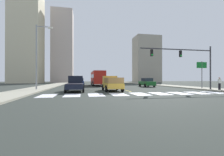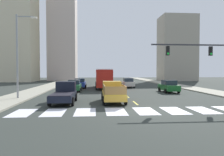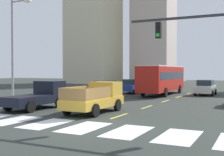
# 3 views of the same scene
# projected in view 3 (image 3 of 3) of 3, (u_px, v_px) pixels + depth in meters

# --- Properties ---
(ground_plane) EXTENTS (160.00, 160.00, 0.00)m
(ground_plane) POSITION_uv_depth(u_px,v_px,m) (85.00, 127.00, 14.26)
(ground_plane) COLOR #2D322D
(sidewalk_left) EXTENTS (3.75, 110.00, 0.15)m
(sidewalk_left) POSITION_uv_depth(u_px,v_px,m) (73.00, 93.00, 35.94)
(sidewalk_left) COLOR gray
(sidewalk_left) RESTS_ON ground
(crosswalk_stripe_2) EXTENTS (1.53, 3.10, 0.01)m
(crosswalk_stripe_2) POSITION_uv_depth(u_px,v_px,m) (14.00, 120.00, 16.24)
(crosswalk_stripe_2) COLOR silver
(crosswalk_stripe_2) RESTS_ON ground
(crosswalk_stripe_3) EXTENTS (1.53, 3.10, 0.01)m
(crosswalk_stripe_3) POSITION_uv_depth(u_px,v_px,m) (47.00, 124.00, 15.25)
(crosswalk_stripe_3) COLOR silver
(crosswalk_stripe_3) RESTS_ON ground
(crosswalk_stripe_4) EXTENTS (1.53, 3.10, 0.01)m
(crosswalk_stripe_4) POSITION_uv_depth(u_px,v_px,m) (85.00, 127.00, 14.26)
(crosswalk_stripe_4) COLOR silver
(crosswalk_stripe_4) RESTS_ON ground
(crosswalk_stripe_5) EXTENTS (1.53, 3.10, 0.01)m
(crosswalk_stripe_5) POSITION_uv_depth(u_px,v_px,m) (128.00, 131.00, 13.26)
(crosswalk_stripe_5) COLOR silver
(crosswalk_stripe_5) RESTS_ON ground
(crosswalk_stripe_6) EXTENTS (1.53, 3.10, 0.01)m
(crosswalk_stripe_6) POSITION_uv_depth(u_px,v_px,m) (179.00, 136.00, 12.27)
(crosswalk_stripe_6) COLOR silver
(crosswalk_stripe_6) RESTS_ON ground
(lane_dash_0) EXTENTS (0.16, 2.40, 0.01)m
(lane_dash_0) POSITION_uv_depth(u_px,v_px,m) (119.00, 116.00, 17.85)
(lane_dash_0) COLOR #DACE47
(lane_dash_0) RESTS_ON ground
(lane_dash_1) EXTENTS (0.16, 2.40, 0.01)m
(lane_dash_1) POSITION_uv_depth(u_px,v_px,m) (147.00, 107.00, 22.34)
(lane_dash_1) COLOR #DACE47
(lane_dash_1) RESTS_ON ground
(lane_dash_2) EXTENTS (0.16, 2.40, 0.01)m
(lane_dash_2) POSITION_uv_depth(u_px,v_px,m) (165.00, 101.00, 26.83)
(lane_dash_2) COLOR #DACE47
(lane_dash_2) RESTS_ON ground
(lane_dash_3) EXTENTS (0.16, 2.40, 0.01)m
(lane_dash_3) POSITION_uv_depth(u_px,v_px,m) (179.00, 97.00, 31.32)
(lane_dash_3) COLOR #DACE47
(lane_dash_3) RESTS_ON ground
(lane_dash_4) EXTENTS (0.16, 2.40, 0.01)m
(lane_dash_4) POSITION_uv_depth(u_px,v_px,m) (188.00, 94.00, 35.81)
(lane_dash_4) COLOR #DACE47
(lane_dash_4) RESTS_ON ground
(lane_dash_5) EXTENTS (0.16, 2.40, 0.01)m
(lane_dash_5) POSITION_uv_depth(u_px,v_px,m) (196.00, 91.00, 40.30)
(lane_dash_5) COLOR #DACE47
(lane_dash_5) RESTS_ON ground
(lane_dash_6) EXTENTS (0.16, 2.40, 0.01)m
(lane_dash_6) POSITION_uv_depth(u_px,v_px,m) (202.00, 89.00, 44.80)
(lane_dash_6) COLOR #DACE47
(lane_dash_6) RESTS_ON ground
(lane_dash_7) EXTENTS (0.16, 2.40, 0.01)m
(lane_dash_7) POSITION_uv_depth(u_px,v_px,m) (207.00, 87.00, 49.29)
(lane_dash_7) COLOR #DACE47
(lane_dash_7) RESTS_ON ground
(pickup_stakebed) EXTENTS (2.18, 5.20, 1.96)m
(pickup_stakebed) POSITION_uv_depth(u_px,v_px,m) (97.00, 98.00, 19.59)
(pickup_stakebed) COLOR gold
(pickup_stakebed) RESTS_ON ground
(pickup_dark) EXTENTS (2.18, 5.20, 1.96)m
(pickup_dark) POSITION_uv_depth(u_px,v_px,m) (40.00, 96.00, 21.50)
(pickup_dark) COLOR black
(pickup_dark) RESTS_ON ground
(city_bus) EXTENTS (2.72, 10.80, 3.32)m
(city_bus) POSITION_uv_depth(u_px,v_px,m) (162.00, 78.00, 34.08)
(city_bus) COLOR #AE1D14
(city_bus) RESTS_ON ground
(sedan_far) EXTENTS (2.02, 4.40, 1.72)m
(sedan_far) POSITION_uv_depth(u_px,v_px,m) (205.00, 88.00, 33.47)
(sedan_far) COLOR silver
(sedan_far) RESTS_ON ground
(sedan_near_left) EXTENTS (2.02, 4.40, 1.72)m
(sedan_near_left) POSITION_uv_depth(u_px,v_px,m) (106.00, 89.00, 31.13)
(sedan_near_left) COLOR #215B31
(sedan_near_left) RESTS_ON ground
(sedan_near_right) EXTENTS (2.02, 4.40, 1.72)m
(sedan_near_right) POSITION_uv_depth(u_px,v_px,m) (132.00, 86.00, 36.54)
(sedan_near_right) COLOR navy
(sedan_near_right) RESTS_ON ground
(streetlight_left) EXTENTS (2.20, 0.28, 9.00)m
(streetlight_left) POSITION_uv_depth(u_px,v_px,m) (14.00, 45.00, 26.20)
(streetlight_left) COLOR gray
(streetlight_left) RESTS_ON ground
(block_mid_left) EXTENTS (8.49, 8.85, 30.09)m
(block_mid_left) POSITION_uv_depth(u_px,v_px,m) (154.00, 17.00, 68.19)
(block_mid_left) COLOR beige
(block_mid_left) RESTS_ON ground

